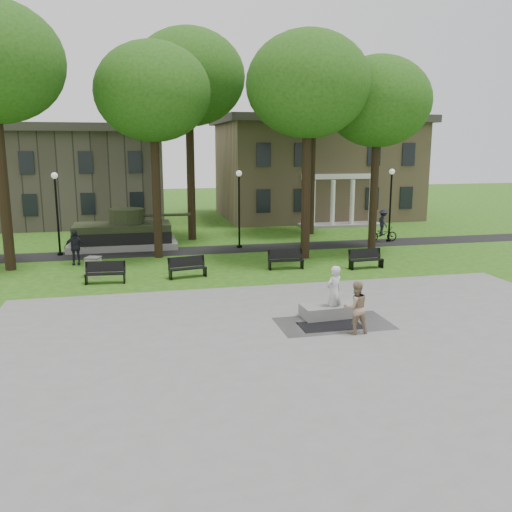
{
  "coord_description": "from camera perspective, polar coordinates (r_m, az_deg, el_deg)",
  "views": [
    {
      "loc": [
        -5.8,
        -19.93,
        6.21
      ],
      "look_at": [
        -0.58,
        2.95,
        1.4
      ],
      "focal_mm": 38.0,
      "sensor_mm": 36.0,
      "label": 1
    }
  ],
  "objects": [
    {
      "name": "ground",
      "position": [
        21.67,
        3.25,
        -5.09
      ],
      "size": [
        120.0,
        120.0,
        0.0
      ],
      "primitive_type": "plane",
      "color": "#224F12",
      "rests_on": "ground"
    },
    {
      "name": "plaza",
      "position": [
        17.18,
        7.93,
        -9.69
      ],
      "size": [
        22.0,
        16.0,
        0.02
      ],
      "primitive_type": "cube",
      "color": "gray",
      "rests_on": "ground"
    },
    {
      "name": "footpath",
      "position": [
        33.04,
        -2.51,
        0.75
      ],
      "size": [
        44.0,
        2.6,
        0.01
      ],
      "primitive_type": "cube",
      "color": "black",
      "rests_on": "ground"
    },
    {
      "name": "building_right",
      "position": [
        48.61,
        6.21,
        9.32
      ],
      "size": [
        17.0,
        12.0,
        8.6
      ],
      "color": "#9E8460",
      "rests_on": "ground"
    },
    {
      "name": "building_left",
      "position": [
        46.79,
        -19.4,
        7.74
      ],
      "size": [
        15.0,
        10.0,
        7.2
      ],
      "primitive_type": "cube",
      "color": "#4C443D",
      "rests_on": "ground"
    },
    {
      "name": "tree_1",
      "position": [
        30.58,
        -10.81,
        16.54
      ],
      "size": [
        6.2,
        6.2,
        11.63
      ],
      "color": "black",
      "rests_on": "ground"
    },
    {
      "name": "tree_2",
      "position": [
        30.08,
        5.49,
        17.46
      ],
      "size": [
        6.6,
        6.6,
        12.16
      ],
      "color": "black",
      "rests_on": "ground"
    },
    {
      "name": "tree_3",
      "position": [
        32.59,
        12.71,
        15.51
      ],
      "size": [
        6.0,
        6.0,
        11.19
      ],
      "color": "black",
      "rests_on": "ground"
    },
    {
      "name": "tree_4",
      "position": [
        36.37,
        -7.12,
        18.1
      ],
      "size": [
        7.2,
        7.2,
        13.5
      ],
      "color": "black",
      "rests_on": "ground"
    },
    {
      "name": "tree_5",
      "position": [
        38.61,
        6.04,
        16.66
      ],
      "size": [
        6.4,
        6.4,
        12.44
      ],
      "color": "black",
      "rests_on": "ground"
    },
    {
      "name": "lamp_left",
      "position": [
        32.68,
        -20.24,
        4.87
      ],
      "size": [
        0.36,
        0.36,
        4.73
      ],
      "color": "black",
      "rests_on": "ground"
    },
    {
      "name": "lamp_mid",
      "position": [
        33.02,
        -1.79,
        5.64
      ],
      "size": [
        0.36,
        0.36,
        4.73
      ],
      "color": "black",
      "rests_on": "ground"
    },
    {
      "name": "lamp_right",
      "position": [
        36.28,
        13.99,
        5.84
      ],
      "size": [
        0.36,
        0.36,
        4.73
      ],
      "color": "black",
      "rests_on": "ground"
    },
    {
      "name": "tank_monument",
      "position": [
        34.36,
        -13.8,
        2.28
      ],
      "size": [
        7.45,
        3.4,
        2.4
      ],
      "color": "gray",
      "rests_on": "ground"
    },
    {
      "name": "puddle",
      "position": [
        19.26,
        7.84,
        -7.28
      ],
      "size": [
        2.2,
        1.2,
        0.0
      ],
      "primitive_type": "cube",
      "color": "black",
      "rests_on": "plaza"
    },
    {
      "name": "concrete_block",
      "position": [
        20.2,
        7.91,
        -5.7
      ],
      "size": [
        2.26,
        1.14,
        0.45
      ],
      "primitive_type": "cube",
      "rotation": [
        0.0,
        0.0,
        0.07
      ],
      "color": "gray",
      "rests_on": "plaza"
    },
    {
      "name": "skateboard",
      "position": [
        20.04,
        7.68,
        -6.41
      ],
      "size": [
        0.8,
        0.48,
        0.07
      ],
      "primitive_type": "cube",
      "rotation": [
        0.0,
        0.0,
        0.39
      ],
      "color": "brown",
      "rests_on": "plaza"
    },
    {
      "name": "skateboarder",
      "position": [
        19.88,
        8.21,
        -3.76
      ],
      "size": [
        0.84,
        0.73,
        1.94
      ],
      "primitive_type": "imported",
      "rotation": [
        0.0,
        0.0,
        3.59
      ],
      "color": "silver",
      "rests_on": "plaza"
    },
    {
      "name": "friend_watching",
      "position": [
        18.41,
        10.46,
        -5.33
      ],
      "size": [
        0.87,
        0.68,
        1.79
      ],
      "primitive_type": "imported",
      "rotation": [
        0.0,
        0.0,
        3.15
      ],
      "color": "#9C8165",
      "rests_on": "plaza"
    },
    {
      "name": "pedestrian_walker",
      "position": [
        30.07,
        -18.51,
        0.86
      ],
      "size": [
        1.09,
        0.47,
        1.86
      ],
      "primitive_type": "imported",
      "rotation": [
        0.0,
        0.0,
        -0.01
      ],
      "color": "black",
      "rests_on": "ground"
    },
    {
      "name": "cyclist",
      "position": [
        36.43,
        13.21,
        2.85
      ],
      "size": [
        1.96,
        1.13,
        2.13
      ],
      "rotation": [
        0.0,
        0.0,
        1.49
      ],
      "color": "black",
      "rests_on": "ground"
    },
    {
      "name": "park_bench_0",
      "position": [
        25.72,
        -15.59,
        -1.62
      ],
      "size": [
        1.83,
        0.68,
        1.0
      ],
      "rotation": [
        0.0,
        0.0,
        -0.09
      ],
      "color": "black",
      "rests_on": "ground"
    },
    {
      "name": "park_bench_1",
      "position": [
        26.05,
        -7.23,
        -1.12
      ],
      "size": [
        1.85,
        0.85,
        1.0
      ],
      "rotation": [
        0.0,
        0.0,
        0.18
      ],
      "color": "black",
      "rests_on": "ground"
    },
    {
      "name": "park_bench_2",
      "position": [
        27.68,
        3.13,
        -0.29
      ],
      "size": [
        1.81,
        0.58,
        1.0
      ],
      "rotation": [
        0.0,
        0.0,
        -0.03
      ],
      "color": "black",
      "rests_on": "ground"
    },
    {
      "name": "park_bench_3",
      "position": [
        28.35,
        11.47,
        -0.22
      ],
      "size": [
        1.83,
        0.64,
        1.0
      ],
      "rotation": [
        0.0,
        0.0,
        0.07
      ],
      "color": "black",
      "rests_on": "ground"
    },
    {
      "name": "trash_bin",
      "position": [
        27.16,
        -16.73,
        -1.08
      ],
      "size": [
        0.84,
        0.84,
        0.96
      ],
      "rotation": [
        0.0,
        0.0,
        -0.34
      ],
      "color": "#A79A89",
      "rests_on": "ground"
    }
  ]
}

